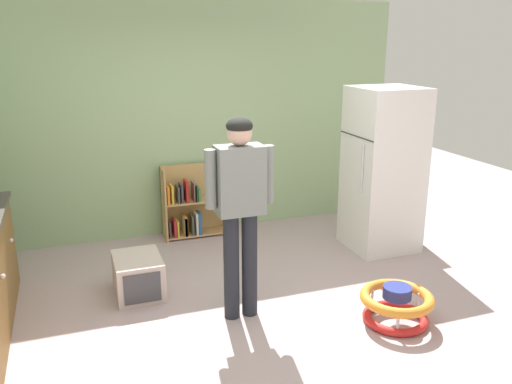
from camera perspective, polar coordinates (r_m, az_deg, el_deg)
The scene contains 7 objects.
ground_plane at distance 4.56m, azimuth -0.09°, elevation -13.69°, with size 12.00×12.00×0.00m, color #B19A9D.
back_wall at distance 6.26m, azimuth -7.36°, elevation 7.67°, with size 5.20×0.06×2.70m, color #98B886.
refrigerator at distance 5.94m, azimuth 13.49°, elevation 2.33°, with size 0.73×0.68×1.78m.
bookshelf at distance 6.30m, azimuth -6.83°, elevation -1.48°, with size 0.80×0.28×0.85m.
standing_person at distance 4.25m, azimuth -1.72°, elevation -0.98°, with size 0.57×0.22×1.69m.
baby_walker at distance 4.62m, azimuth 14.83°, elevation -11.61°, with size 0.60×0.60×0.32m.
pet_carrier at distance 5.03m, azimuth -12.54°, elevation -8.78°, with size 0.42×0.55×0.36m.
Camera 1 is at (-1.33, -3.72, 2.29)m, focal length 37.23 mm.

